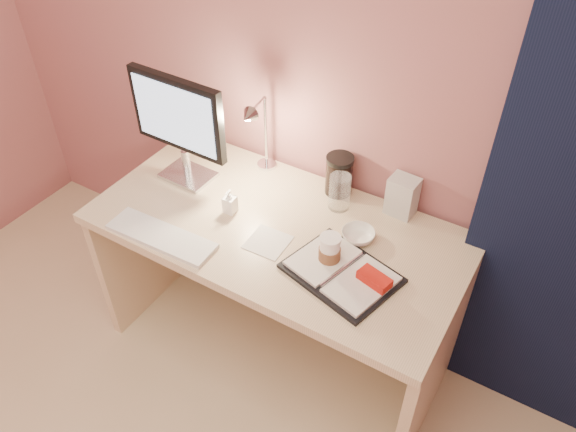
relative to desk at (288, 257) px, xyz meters
The scene contains 12 objects.
desk is the anchor object (origin of this frame).
monitor 0.69m from the desk, behind, with size 0.42×0.15×0.45m.
keyboard 0.53m from the desk, 132.83° to the right, with size 0.42×0.12×0.02m, color silver.
planner 0.44m from the desk, 27.55° to the right, with size 0.41×0.35×0.06m.
paper_a 0.28m from the desk, 83.56° to the right, with size 0.14×0.14×0.00m, color silver.
coffee_cup 0.41m from the desk, 29.64° to the right, with size 0.08×0.08×0.12m.
clear_cup 0.36m from the desk, 44.76° to the left, with size 0.08×0.08×0.14m, color white.
bowl 0.38m from the desk, ahead, with size 0.12×0.12×0.04m, color white.
lotion_bottle 0.35m from the desk, 153.80° to the right, with size 0.05×0.05×0.10m, color white.
dark_jar 0.39m from the desk, 66.09° to the left, with size 0.10×0.10×0.15m, color black.
product_box 0.53m from the desk, 33.12° to the left, with size 0.11×0.08×0.16m, color silver.
desk_lamp 0.53m from the desk, 151.24° to the left, with size 0.09×0.21×0.35m.
Camera 1 is at (0.84, 0.08, 2.13)m, focal length 35.00 mm.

